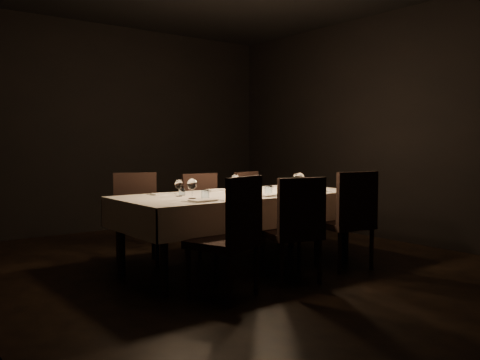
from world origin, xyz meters
TOP-DOWN VIEW (x-y plane):
  - room at (0.00, 0.00)m, footprint 5.01×6.01m
  - dining_table at (0.00, 0.00)m, footprint 2.52×1.12m
  - chair_near_left at (-0.72, -0.83)m, footprint 0.62×0.62m
  - place_setting_near_left at (-0.65, -0.22)m, footprint 0.35×0.41m
  - chair_near_center at (0.02, -0.80)m, footprint 0.57×0.57m
  - place_setting_near_center at (0.12, -0.22)m, footprint 0.36×0.41m
  - chair_near_right at (0.80, -0.77)m, footprint 0.56×0.56m
  - place_setting_near_right at (0.74, -0.22)m, footprint 0.36×0.41m
  - chair_far_left at (-0.77, 0.82)m, footprint 0.60×0.60m
  - place_setting_far_left at (-0.65, 0.22)m, footprint 0.30×0.39m
  - chair_far_center at (0.07, 0.79)m, footprint 0.49×0.49m
  - place_setting_far_center at (0.03, 0.22)m, footprint 0.34×0.41m
  - chair_far_right at (0.84, 0.83)m, footprint 0.53×0.53m
  - place_setting_far_right at (0.91, 0.22)m, footprint 0.32×0.39m

SIDE VIEW (x-z plane):
  - chair_far_right at x=0.84m, z-range 0.05..0.97m
  - chair_far_center at x=0.07m, z-range 0.05..0.97m
  - chair_far_left at x=-0.77m, z-range 0.05..1.01m
  - chair_near_center at x=0.02m, z-range 0.05..1.02m
  - chair_near_right at x=0.80m, z-range 0.05..1.04m
  - chair_near_left at x=-0.72m, z-range 0.05..1.06m
  - dining_table at x=0.00m, z-range 0.31..1.07m
  - place_setting_far_left at x=-0.65m, z-range 0.74..0.91m
  - place_setting_far_right at x=0.91m, z-range 0.74..0.91m
  - place_setting_far_center at x=0.03m, z-range 0.74..0.93m
  - place_setting_near_left at x=-0.65m, z-range 0.74..0.93m
  - place_setting_near_center at x=0.12m, z-range 0.74..0.93m
  - place_setting_near_right at x=0.74m, z-range 0.74..0.93m
  - room at x=0.00m, z-range -0.01..3.01m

